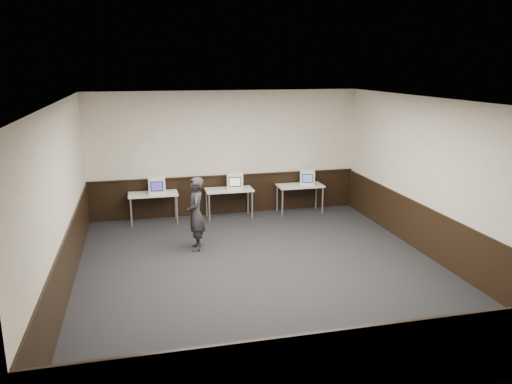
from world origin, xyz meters
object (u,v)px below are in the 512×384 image
desk_right (300,188)px  emac_right (307,177)px  desk_center (229,192)px  person (196,214)px  desk_left (153,196)px  emac_left (157,185)px  emac_center (235,181)px

desk_right → emac_right: 0.33m
desk_center → person: (-1.09, -2.11, 0.10)m
desk_left → emac_left: (0.10, -0.01, 0.27)m
desk_center → person: person is taller
emac_left → emac_center: same height
desk_center → emac_left: size_ratio=2.66×
emac_left → person: 2.22m
desk_right → emac_center: bearing=179.4°
desk_left → emac_center: 2.09m
desk_center → desk_right: same height
emac_left → person: person is taller
desk_center → person: size_ratio=0.77×
desk_center → desk_right: (1.90, 0.00, 0.00)m
emac_left → person: (0.70, -2.10, -0.17)m
person → emac_center: bearing=155.0°
emac_left → emac_center: bearing=3.0°
emac_left → person: size_ratio=0.29×
emac_left → emac_center: 1.97m
emac_left → person: bearing=-69.2°
emac_left → desk_right: bearing=2.4°
desk_left → emac_right: (4.00, 0.00, 0.26)m
desk_center → emac_left: bearing=-179.7°
person → emac_left: bearing=-155.8°
desk_right → emac_left: size_ratio=2.66×
person → desk_center: bearing=158.2°
desk_center → desk_right: size_ratio=1.00×
desk_center → emac_left: 1.82m
emac_center → person: 2.48m
desk_center → emac_right: 2.11m
desk_left → desk_center: 1.90m
emac_center → person: size_ratio=0.33×
desk_right → person: (-2.99, -2.11, 0.10)m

